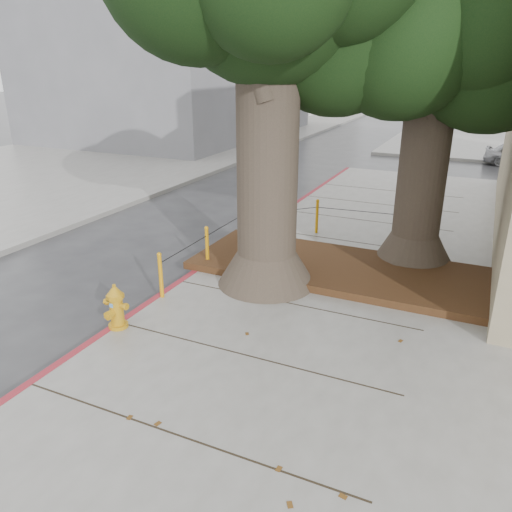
{
  "coord_description": "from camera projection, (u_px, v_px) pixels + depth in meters",
  "views": [
    {
      "loc": [
        3.55,
        -6.11,
        4.5
      ],
      "look_at": [
        -0.12,
        1.8,
        1.1
      ],
      "focal_mm": 35.0,
      "sensor_mm": 36.0,
      "label": 1
    }
  ],
  "objects": [
    {
      "name": "curb_red",
      "position": [
        193.0,
        276.0,
        11.06
      ],
      "size": [
        0.14,
        26.0,
        0.16
      ],
      "primitive_type": "cube",
      "color": "maroon",
      "rests_on": "ground"
    },
    {
      "name": "building_far_grey",
      "position": [
        175.0,
        36.0,
        30.5
      ],
      "size": [
        12.0,
        16.0,
        12.0
      ],
      "primitive_type": "cube",
      "color": "slate",
      "rests_on": "ground"
    },
    {
      "name": "sidewalk_opposite",
      "position": [
        51.0,
        169.0,
        22.12
      ],
      "size": [
        14.0,
        60.0,
        0.15
      ],
      "primitive_type": "cube",
      "color": "slate",
      "rests_on": "ground"
    },
    {
      "name": "tree_far",
      "position": [
        458.0,
        34.0,
        9.83
      ],
      "size": [
        4.5,
        3.8,
        7.17
      ],
      "color": "#4C3F33",
      "rests_on": "sidewalk_main"
    },
    {
      "name": "tree_near",
      "position": [
        289.0,
        7.0,
        8.61
      ],
      "size": [
        4.5,
        3.8,
        7.68
      ],
      "color": "#4C3F33",
      "rests_on": "sidewalk_main"
    },
    {
      "name": "bollard_ring",
      "position": [
        273.0,
        233.0,
        11.99
      ],
      "size": [
        3.79,
        5.39,
        0.95
      ],
      "color": "orange",
      "rests_on": "sidewalk_main"
    },
    {
      "name": "building_far_white",
      "position": [
        285.0,
        30.0,
        50.17
      ],
      "size": [
        12.0,
        18.0,
        15.0
      ],
      "primitive_type": "cube",
      "color": "silver",
      "rests_on": "ground"
    },
    {
      "name": "fire_hydrant",
      "position": [
        116.0,
        307.0,
        8.63
      ],
      "size": [
        0.43,
        0.38,
        0.82
      ],
      "rotation": [
        0.0,
        0.0,
        -0.04
      ],
      "color": "orange",
      "rests_on": "sidewalk_main"
    },
    {
      "name": "car_dark",
      "position": [
        205.0,
        135.0,
        28.09
      ],
      "size": [
        2.53,
        4.92,
        1.37
      ],
      "primitive_type": "imported",
      "rotation": [
        0.0,
        0.0,
        -0.14
      ],
      "color": "black",
      "rests_on": "ground"
    },
    {
      "name": "ground",
      "position": [
        217.0,
        355.0,
        8.19
      ],
      "size": [
        140.0,
        140.0,
        0.0
      ],
      "primitive_type": "plane",
      "color": "#28282B",
      "rests_on": "ground"
    },
    {
      "name": "planter_bed",
      "position": [
        338.0,
        268.0,
        11.05
      ],
      "size": [
        6.4,
        2.6,
        0.16
      ],
      "primitive_type": "cube",
      "color": "black",
      "rests_on": "sidewalk_main"
    }
  ]
}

